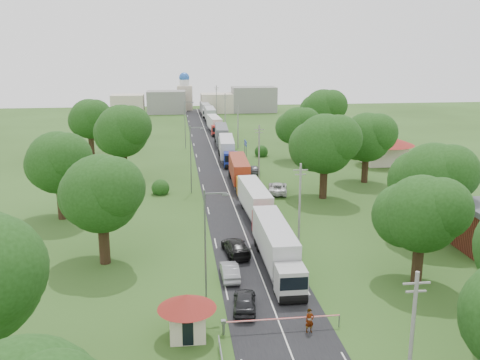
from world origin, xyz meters
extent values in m
plane|color=#284517|center=(0.00, 0.00, 0.00)|extent=(260.00, 260.00, 0.00)
cube|color=black|center=(0.00, 20.00, 0.00)|extent=(8.00, 200.00, 0.04)
cylinder|color=slate|center=(-4.50, -25.00, 0.55)|extent=(0.20, 0.20, 1.10)
cube|color=slate|center=(-4.50, -25.00, 1.05)|extent=(0.35, 0.35, 0.25)
cylinder|color=red|center=(0.00, -25.00, 1.00)|extent=(9.00, 0.12, 0.12)
cylinder|color=slate|center=(4.50, -25.00, 0.50)|extent=(0.10, 0.10, 1.00)
cube|color=beige|center=(-7.20, -25.00, 1.20)|extent=(2.60, 2.60, 2.40)
cone|color=maroon|center=(-7.20, -25.00, 2.90)|extent=(4.40, 4.40, 1.10)
cube|color=black|center=(-5.89, -25.00, 1.40)|extent=(0.02, 1.20, 0.90)
cube|color=black|center=(-7.20, -26.31, 1.00)|extent=(0.80, 0.02, 1.90)
cylinder|color=slate|center=(5.20, 33.80, 2.00)|extent=(0.12, 0.12, 4.00)
cylinder|color=slate|center=(5.20, 36.20, 2.00)|extent=(0.12, 0.12, 4.00)
cube|color=navy|center=(5.20, 35.00, 3.60)|extent=(0.06, 3.00, 1.00)
cube|color=silver|center=(5.20, 35.00, 3.60)|extent=(0.07, 3.10, 0.06)
cylinder|color=gray|center=(5.50, -35.00, 4.50)|extent=(0.24, 0.24, 9.00)
cube|color=gray|center=(5.50, -35.00, 8.30)|extent=(1.60, 0.10, 0.10)
cube|color=gray|center=(5.50, -35.00, 7.80)|extent=(1.20, 0.10, 0.10)
cylinder|color=gray|center=(5.50, -7.00, 4.50)|extent=(0.24, 0.24, 9.00)
cube|color=gray|center=(5.50, -7.00, 8.30)|extent=(1.60, 0.10, 0.10)
cube|color=gray|center=(5.50, -7.00, 7.80)|extent=(1.20, 0.10, 0.10)
cylinder|color=gray|center=(5.50, 21.00, 4.50)|extent=(0.24, 0.24, 9.00)
cube|color=gray|center=(5.50, 21.00, 8.30)|extent=(1.60, 0.10, 0.10)
cube|color=gray|center=(5.50, 21.00, 7.80)|extent=(1.20, 0.10, 0.10)
cylinder|color=gray|center=(5.50, 49.00, 4.50)|extent=(0.24, 0.24, 9.00)
cube|color=gray|center=(5.50, 49.00, 8.30)|extent=(1.60, 0.10, 0.10)
cube|color=gray|center=(5.50, 49.00, 7.80)|extent=(1.20, 0.10, 0.10)
cylinder|color=gray|center=(5.50, 77.00, 4.50)|extent=(0.24, 0.24, 9.00)
cube|color=gray|center=(5.50, 77.00, 8.30)|extent=(1.60, 0.10, 0.10)
cube|color=gray|center=(5.50, 77.00, 7.80)|extent=(1.20, 0.10, 0.10)
cylinder|color=gray|center=(5.50, 105.00, 4.50)|extent=(0.24, 0.24, 9.00)
cube|color=gray|center=(5.50, 105.00, 8.30)|extent=(1.60, 0.10, 0.10)
cube|color=gray|center=(5.50, 105.00, 7.80)|extent=(1.20, 0.10, 0.10)
cylinder|color=slate|center=(-5.50, -20.00, 5.00)|extent=(0.16, 0.16, 10.00)
cube|color=slate|center=(-4.60, -20.00, 9.70)|extent=(1.80, 0.10, 0.10)
cube|color=slate|center=(-3.80, -20.00, 9.55)|extent=(0.50, 0.22, 0.15)
cylinder|color=slate|center=(-5.50, 15.00, 5.00)|extent=(0.16, 0.16, 10.00)
cube|color=slate|center=(-4.60, 15.00, 9.70)|extent=(1.80, 0.10, 0.10)
cube|color=slate|center=(-3.80, 15.00, 9.55)|extent=(0.50, 0.22, 0.15)
cylinder|color=slate|center=(-5.50, 50.00, 5.00)|extent=(0.16, 0.16, 10.00)
cube|color=slate|center=(-4.60, 50.00, 9.70)|extent=(1.80, 0.10, 0.10)
cube|color=slate|center=(-3.80, 50.00, 9.55)|extent=(0.50, 0.22, 0.15)
cylinder|color=#382616|center=(14.00, -18.00, 1.92)|extent=(1.04, 1.04, 3.85)
sphere|color=#17390F|center=(14.00, -18.00, 6.60)|extent=(7.00, 7.00, 7.00)
sphere|color=#17390F|center=(15.25, -19.00, 7.35)|extent=(5.50, 5.50, 5.50)
sphere|color=#17390F|center=(13.00, -16.75, 6.10)|extent=(6.00, 6.00, 6.00)
cylinder|color=#382616|center=(20.00, -8.00, 2.10)|extent=(1.08, 1.08, 4.20)
sphere|color=#17390F|center=(20.00, -8.00, 7.22)|extent=(7.70, 7.70, 7.70)
sphere|color=#17390F|center=(21.38, -9.10, 8.05)|extent=(6.05, 6.05, 6.05)
sphere|color=#17390F|center=(18.90, -6.62, 6.67)|extent=(6.60, 6.60, 6.60)
cylinder|color=#382616|center=(13.00, 10.00, 2.27)|extent=(1.12, 1.12, 4.55)
sphere|color=#17390F|center=(13.00, 10.00, 7.85)|extent=(8.40, 8.40, 8.40)
sphere|color=#17390F|center=(14.50, 8.80, 8.75)|extent=(6.60, 6.60, 6.60)
sphere|color=#17390F|center=(11.80, 11.50, 7.25)|extent=(7.20, 7.20, 7.20)
cylinder|color=#382616|center=(22.00, 18.00, 2.10)|extent=(1.08, 1.08, 4.20)
sphere|color=#17390F|center=(22.00, 18.00, 7.22)|extent=(7.70, 7.70, 7.70)
sphere|color=#17390F|center=(23.38, 16.90, 8.05)|extent=(6.05, 6.05, 6.05)
sphere|color=#17390F|center=(20.90, 19.38, 6.67)|extent=(6.60, 6.60, 6.60)
cylinder|color=#382616|center=(15.00, 35.00, 1.92)|extent=(1.04, 1.04, 3.85)
sphere|color=#17390F|center=(15.00, 35.00, 6.60)|extent=(7.00, 7.00, 7.00)
sphere|color=#17390F|center=(16.25, 34.00, 7.35)|extent=(5.50, 5.50, 5.50)
sphere|color=#17390F|center=(14.00, 36.25, 6.10)|extent=(6.00, 6.00, 6.00)
cylinder|color=#382616|center=(24.00, 50.00, 2.27)|extent=(1.12, 1.12, 4.55)
sphere|color=#17390F|center=(24.00, 50.00, 7.85)|extent=(8.40, 8.40, 8.40)
sphere|color=#17390F|center=(25.50, 48.80, 8.75)|extent=(6.60, 6.60, 6.60)
sphere|color=#17390F|center=(22.80, 51.50, 7.25)|extent=(7.20, 7.20, 7.20)
cylinder|color=#382616|center=(-15.00, -10.00, 2.10)|extent=(1.08, 1.08, 4.20)
sphere|color=#17390F|center=(-15.00, -10.00, 7.22)|extent=(7.70, 7.70, 7.70)
sphere|color=#17390F|center=(-13.62, -11.10, 8.05)|extent=(6.05, 6.05, 6.05)
sphere|color=#17390F|center=(-16.10, -8.62, 6.67)|extent=(6.60, 6.60, 6.60)
cylinder|color=#382616|center=(-22.00, 5.00, 2.10)|extent=(1.08, 1.08, 4.20)
sphere|color=#17390F|center=(-22.00, 5.00, 7.22)|extent=(7.70, 7.70, 7.70)
sphere|color=#17390F|center=(-20.62, 3.90, 8.05)|extent=(6.05, 6.05, 6.05)
sphere|color=#17390F|center=(-23.10, 6.38, 6.67)|extent=(6.60, 6.60, 6.60)
cylinder|color=#382616|center=(-16.00, 25.00, 2.27)|extent=(1.12, 1.12, 4.55)
sphere|color=#17390F|center=(-16.00, 25.00, 7.85)|extent=(8.40, 8.40, 8.40)
sphere|color=#17390F|center=(-14.50, 23.80, 8.75)|extent=(6.60, 6.60, 6.60)
sphere|color=#17390F|center=(-17.20, 26.50, 7.25)|extent=(7.20, 7.20, 7.20)
cylinder|color=#382616|center=(-24.00, 45.00, 2.10)|extent=(1.08, 1.08, 4.20)
sphere|color=#17390F|center=(-24.00, 45.00, 7.22)|extent=(7.70, 7.70, 7.70)
sphere|color=#17390F|center=(-22.62, 43.90, 8.05)|extent=(6.05, 6.05, 6.05)
sphere|color=#17390F|center=(-25.10, 46.38, 6.67)|extent=(6.60, 6.60, 6.60)
cube|color=beige|center=(30.00, 30.00, 2.00)|extent=(7.00, 5.00, 4.00)
cone|color=maroon|center=(30.00, 30.00, 4.90)|extent=(10.08, 10.08, 1.80)
cube|color=gray|center=(-10.00, 110.00, 3.50)|extent=(12.00, 8.00, 7.00)
cube|color=beige|center=(6.00, 110.00, 3.00)|extent=(10.00, 8.00, 6.00)
cube|color=gray|center=(18.00, 110.00, 4.00)|extent=(14.00, 8.00, 8.00)
cube|color=beige|center=(-22.00, 110.00, 3.00)|extent=(10.00, 8.00, 6.00)
cube|color=beige|center=(-4.00, 118.00, 4.00)|extent=(5.00, 5.00, 8.00)
cylinder|color=silver|center=(-4.00, 118.00, 9.00)|extent=(3.20, 3.20, 2.00)
sphere|color=#2659B2|center=(-4.00, 118.00, 10.60)|extent=(3.40, 3.40, 3.40)
cube|color=#B8B8B8|center=(1.76, -19.91, 1.61)|extent=(2.51, 2.51, 2.60)
cube|color=black|center=(1.76, -21.17, 1.98)|extent=(2.40, 0.03, 1.15)
cube|color=slate|center=(1.76, -21.11, 0.57)|extent=(2.29, 0.26, 0.36)
cube|color=slate|center=(1.76, -12.62, 0.78)|extent=(2.44, 11.99, 0.31)
cube|color=silver|center=(1.76, -12.31, 2.66)|extent=(2.65, 12.30, 3.12)
cylinder|color=black|center=(1.76, -20.85, 0.52)|extent=(2.45, 1.04, 1.04)
cylinder|color=black|center=(1.76, -18.97, 0.52)|extent=(2.45, 1.04, 1.04)
cylinder|color=black|center=(1.76, -8.98, 0.52)|extent=(2.45, 1.04, 1.04)
cylinder|color=black|center=(1.76, -7.41, 0.52)|extent=(2.45, 1.04, 1.04)
cube|color=#A9131C|center=(2.09, -4.10, 1.52)|extent=(2.44, 2.44, 2.46)
cube|color=black|center=(2.09, -5.29, 1.87)|extent=(2.26, 0.10, 1.08)
cube|color=slate|center=(2.09, -5.23, 0.54)|extent=(2.17, 0.33, 0.34)
cube|color=slate|center=(2.09, 2.78, 0.74)|extent=(2.66, 11.38, 0.29)
cube|color=silver|center=(2.09, 3.08, 2.51)|extent=(2.87, 11.68, 2.95)
cylinder|color=black|center=(2.09, -4.99, 0.49)|extent=(2.31, 0.98, 0.98)
cylinder|color=black|center=(2.09, -3.22, 0.49)|extent=(2.31, 0.98, 0.98)
cylinder|color=black|center=(2.09, 6.22, 0.49)|extent=(2.31, 0.98, 0.98)
cylinder|color=black|center=(2.09, 7.70, 0.49)|extent=(2.31, 0.98, 0.98)
cube|color=orange|center=(2.13, 12.30, 1.53)|extent=(2.46, 2.46, 2.47)
cube|color=black|center=(2.13, 11.10, 1.88)|extent=(2.28, 0.10, 1.09)
cube|color=slate|center=(2.13, 11.16, 0.54)|extent=(2.18, 0.33, 0.35)
cube|color=slate|center=(2.13, 19.23, 0.74)|extent=(2.69, 11.46, 0.30)
cube|color=maroon|center=(2.13, 19.53, 2.52)|extent=(2.90, 11.76, 2.97)
cylinder|color=black|center=(2.13, 11.41, 0.49)|extent=(2.33, 0.99, 0.99)
cylinder|color=black|center=(2.13, 13.19, 0.49)|extent=(2.33, 0.99, 0.99)
cylinder|color=black|center=(2.13, 22.69, 0.49)|extent=(2.33, 0.99, 0.99)
cylinder|color=black|center=(2.13, 24.18, 0.49)|extent=(2.33, 0.99, 0.99)
cube|color=navy|center=(2.00, 30.40, 1.57)|extent=(2.59, 2.59, 2.54)
cube|color=black|center=(2.00, 29.17, 1.93)|extent=(2.33, 0.17, 1.12)
cube|color=slate|center=(2.00, 29.23, 0.56)|extent=(2.25, 0.39, 0.36)
cube|color=slate|center=(2.00, 37.51, 0.76)|extent=(3.07, 11.80, 0.30)
cube|color=silver|center=(2.00, 37.82, 2.59)|extent=(3.30, 12.12, 3.05)
cylinder|color=black|center=(2.00, 29.49, 0.51)|extent=(2.39, 1.02, 1.02)
cylinder|color=black|center=(2.00, 31.32, 0.51)|extent=(2.39, 1.02, 1.02)
cylinder|color=black|center=(2.00, 41.07, 0.51)|extent=(2.39, 1.02, 1.02)
cylinder|color=black|center=(2.00, 42.59, 0.51)|extent=(2.39, 1.02, 1.02)
cube|color=silver|center=(2.40, 45.93, 1.56)|extent=(2.54, 2.54, 2.52)
cube|color=black|center=(2.40, 44.71, 1.92)|extent=(2.32, 0.14, 1.11)
cube|color=slate|center=(2.40, 44.77, 0.55)|extent=(2.23, 0.37, 0.35)
cube|color=slate|center=(2.40, 52.99, 0.76)|extent=(2.93, 11.70, 0.30)
cube|color=#515458|center=(2.40, 53.29, 2.57)|extent=(3.15, 12.01, 3.02)
cylinder|color=black|center=(2.40, 45.03, 0.50)|extent=(2.37, 1.01, 1.01)
cylinder|color=black|center=(2.40, 46.84, 0.50)|extent=(2.37, 1.01, 1.01)
cylinder|color=black|center=(2.40, 56.52, 0.50)|extent=(2.37, 1.01, 1.01)
cylinder|color=black|center=(2.40, 58.03, 0.50)|extent=(2.37, 1.01, 1.01)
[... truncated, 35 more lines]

